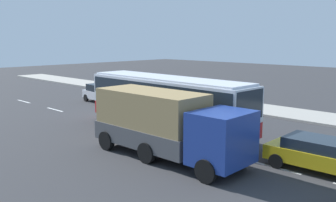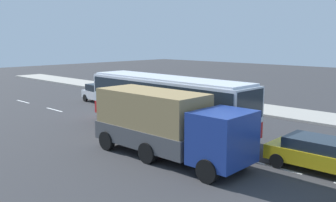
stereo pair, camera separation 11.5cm
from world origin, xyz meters
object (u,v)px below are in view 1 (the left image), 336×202
cargo_truck (166,123)px  pedestrian_near_curb (218,95)px  car_yellow_taxi (319,154)px  car_silver_hatch (101,93)px  coach_bus (166,98)px

cargo_truck → pedestrian_near_curb: (-6.07, 12.41, -0.66)m
car_yellow_taxi → car_silver_hatch: 21.20m
coach_bus → car_yellow_taxi: (9.26, -0.20, -1.31)m
cargo_truck → pedestrian_near_curb: 13.84m
coach_bus → pedestrian_near_curb: size_ratio=7.73×
car_yellow_taxi → car_silver_hatch: car_silver_hatch is taller
car_yellow_taxi → pedestrian_near_curb: 15.12m
coach_bus → car_yellow_taxi: size_ratio=2.64×
coach_bus → pedestrian_near_curb: coach_bus is taller
cargo_truck → car_silver_hatch: cargo_truck is taller
car_yellow_taxi → cargo_truck: bearing=-153.1°
coach_bus → pedestrian_near_curb: (-2.74, 8.99, -1.06)m
cargo_truck → car_yellow_taxi: size_ratio=1.84×
car_yellow_taxi → pedestrian_near_curb: bearing=140.9°
coach_bus → cargo_truck: coach_bus is taller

